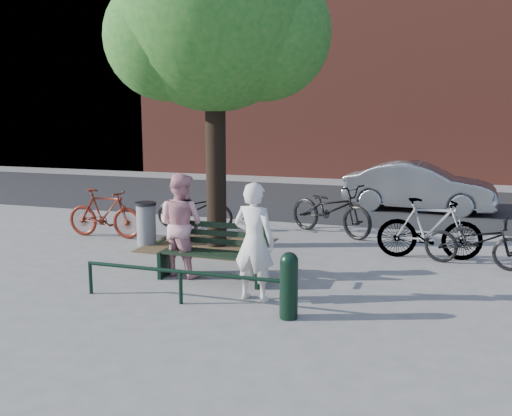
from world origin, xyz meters
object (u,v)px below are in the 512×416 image
(park_bench, at_px, (214,251))
(person_right, at_px, (181,224))
(bicycle_c, at_px, (331,209))
(parked_car, at_px, (419,187))
(person_left, at_px, (254,242))
(litter_bin, at_px, (146,223))
(bollard, at_px, (289,283))

(park_bench, height_order, person_right, person_right)
(person_right, relative_size, bicycle_c, 0.79)
(bicycle_c, xyz_separation_m, parked_car, (1.75, 3.70, 0.08))
(person_left, height_order, litter_bin, person_left)
(bollard, bearing_deg, park_bench, 140.20)
(person_left, height_order, person_right, person_left)
(bicycle_c, bearing_deg, bollard, -147.76)
(person_left, distance_m, litter_bin, 4.12)
(litter_bin, distance_m, parked_car, 7.78)
(person_right, height_order, parked_car, person_right)
(person_right, relative_size, bollard, 1.90)
(bollard, bearing_deg, litter_bin, 140.71)
(park_bench, relative_size, person_left, 1.00)
(park_bench, relative_size, litter_bin, 1.97)
(litter_bin, bearing_deg, person_right, -47.16)
(litter_bin, relative_size, bicycle_c, 0.40)
(bollard, xyz_separation_m, bicycle_c, (-0.41, 5.24, 0.09))
(person_left, distance_m, bicycle_c, 4.70)
(person_left, height_order, bollard, person_left)
(person_right, height_order, bollard, person_right)
(person_left, relative_size, bicycle_c, 0.80)
(bollard, xyz_separation_m, parked_car, (1.34, 8.95, 0.17))
(person_left, bearing_deg, bollard, 149.00)
(parked_car, bearing_deg, park_bench, 163.23)
(parked_car, bearing_deg, person_right, 159.10)
(litter_bin, xyz_separation_m, parked_car, (5.19, 5.80, 0.21))
(person_right, bearing_deg, parked_car, -103.74)
(park_bench, distance_m, bicycle_c, 4.08)
(bicycle_c, bearing_deg, person_left, -155.40)
(bollard, height_order, litter_bin, bollard)
(park_bench, relative_size, bicycle_c, 0.79)
(litter_bin, height_order, bicycle_c, bicycle_c)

